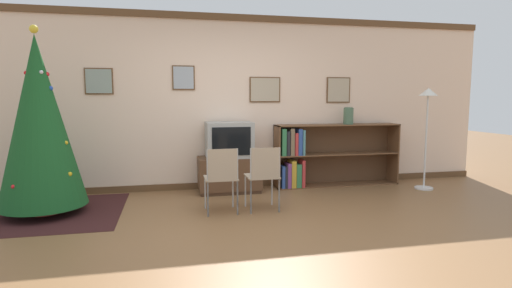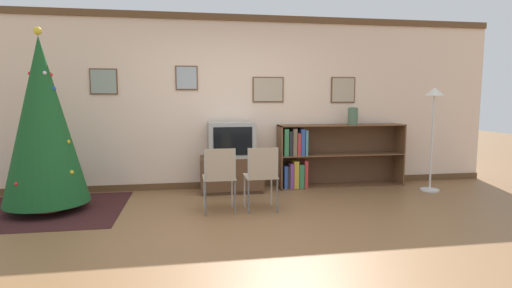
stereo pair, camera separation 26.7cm
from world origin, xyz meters
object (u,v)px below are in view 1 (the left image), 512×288
(vase, at_px, (348,116))
(folding_chair_right, at_px, (263,174))
(christmas_tree, at_px, (39,122))
(tv_console, at_px, (229,174))
(standing_lamp, at_px, (427,112))
(bookshelf, at_px, (316,156))
(television, at_px, (229,140))
(folding_chair_left, at_px, (222,176))

(vase, bearing_deg, folding_chair_right, -144.63)
(christmas_tree, relative_size, folding_chair_right, 2.77)
(tv_console, distance_m, vase, 2.15)
(standing_lamp, bearing_deg, bookshelf, 160.42)
(vase, height_order, standing_lamp, standing_lamp)
(television, distance_m, folding_chair_left, 1.21)
(television, distance_m, folding_chair_right, 1.21)
(christmas_tree, height_order, folding_chair_right, christmas_tree)
(vase, distance_m, standing_lamp, 1.19)
(folding_chair_left, bearing_deg, folding_chair_right, 0.00)
(folding_chair_right, xyz_separation_m, bookshelf, (1.17, 1.24, 0.02))
(christmas_tree, height_order, vase, christmas_tree)
(folding_chair_right, bearing_deg, vase, 35.37)
(christmas_tree, xyz_separation_m, standing_lamp, (5.43, 0.21, 0.07))
(folding_chair_right, height_order, bookshelf, bookshelf)
(bookshelf, bearing_deg, tv_console, -176.09)
(television, bearing_deg, bookshelf, 4.02)
(bookshelf, bearing_deg, folding_chair_right, -133.41)
(television, relative_size, bookshelf, 0.34)
(christmas_tree, distance_m, television, 2.52)
(folding_chair_left, xyz_separation_m, folding_chair_right, (0.53, 0.00, 0.00))
(christmas_tree, bearing_deg, tv_console, 15.65)
(standing_lamp, bearing_deg, folding_chair_left, -168.37)
(tv_console, height_order, standing_lamp, standing_lamp)
(television, height_order, bookshelf, television)
(folding_chair_left, relative_size, vase, 2.98)
(bookshelf, distance_m, vase, 0.84)
(folding_chair_right, bearing_deg, tv_console, 102.99)
(television, xyz_separation_m, vase, (1.96, 0.07, 0.34))
(folding_chair_left, xyz_separation_m, vase, (2.23, 1.21, 0.67))
(tv_console, height_order, folding_chair_right, folding_chair_right)
(folding_chair_right, relative_size, vase, 2.98)
(television, height_order, folding_chair_right, television)
(christmas_tree, relative_size, folding_chair_left, 2.77)
(folding_chair_left, bearing_deg, tv_console, 77.01)
(bookshelf, bearing_deg, folding_chair_left, -143.89)
(christmas_tree, relative_size, television, 3.29)
(folding_chair_left, relative_size, bookshelf, 0.40)
(television, bearing_deg, folding_chair_left, -103.02)
(tv_console, relative_size, folding_chair_right, 1.14)
(folding_chair_left, bearing_deg, christmas_tree, 167.65)
(christmas_tree, distance_m, folding_chair_left, 2.29)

